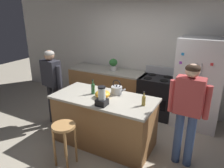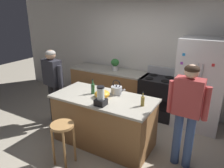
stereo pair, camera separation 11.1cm
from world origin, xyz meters
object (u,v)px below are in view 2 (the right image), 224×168
(tea_kettle, at_px, (116,90))
(bottle_olive_oil, at_px, (93,88))
(person_by_sink_right, at_px, (187,108))
(potted_plant, at_px, (115,64))
(refrigerator, at_px, (200,85))
(bottle_vinegar, at_px, (143,101))
(person_by_island_left, at_px, (53,80))
(stove_range, at_px, (158,97))
(mixing_bowl, at_px, (102,94))
(kitchen_island, at_px, (104,120))
(blender_appliance, at_px, (101,97))
(bar_stool, at_px, (63,133))

(tea_kettle, bearing_deg, bottle_olive_oil, -152.07)
(tea_kettle, bearing_deg, person_by_sink_right, -6.39)
(potted_plant, relative_size, tea_kettle, 1.09)
(refrigerator, xyz_separation_m, bottle_vinegar, (-0.64, -1.49, 0.08))
(person_by_island_left, distance_m, person_by_sink_right, 2.70)
(person_by_island_left, xyz_separation_m, person_by_sink_right, (2.70, -0.02, 0.03))
(person_by_sink_right, height_order, tea_kettle, person_by_sink_right)
(potted_plant, bearing_deg, bottle_olive_oil, -75.65)
(stove_range, relative_size, person_by_sink_right, 0.66)
(potted_plant, distance_m, mixing_bowl, 1.68)
(bottle_olive_oil, relative_size, mixing_bowl, 1.04)
(bottle_vinegar, relative_size, tea_kettle, 0.86)
(kitchen_island, relative_size, bottle_vinegar, 7.70)
(person_by_island_left, distance_m, bottle_vinegar, 2.04)
(kitchen_island, xyz_separation_m, tea_kettle, (0.13, 0.24, 0.53))
(refrigerator, relative_size, bottle_vinegar, 7.84)
(kitchen_island, distance_m, mixing_bowl, 0.52)
(person_by_island_left, bearing_deg, kitchen_island, -5.31)
(mixing_bowl, bearing_deg, kitchen_island, 35.54)
(kitchen_island, height_order, blender_appliance, blender_appliance)
(bar_stool, bearing_deg, bottle_olive_oil, 90.53)
(person_by_sink_right, distance_m, bottle_vinegar, 0.67)
(potted_plant, height_order, tea_kettle, potted_plant)
(stove_range, xyz_separation_m, person_by_sink_right, (0.88, -1.42, 0.54))
(refrigerator, height_order, bottle_olive_oil, refrigerator)
(person_by_sink_right, relative_size, tea_kettle, 6.01)
(person_by_island_left, height_order, bottle_olive_oil, person_by_island_left)
(blender_appliance, distance_m, mixing_bowl, 0.33)
(person_by_sink_right, bearing_deg, mixing_bowl, -175.22)
(bar_stool, xyz_separation_m, bottle_olive_oil, (-0.01, 0.85, 0.47))
(person_by_island_left, distance_m, blender_appliance, 1.51)
(stove_range, relative_size, potted_plant, 3.65)
(potted_plant, relative_size, bottle_vinegar, 1.27)
(person_by_sink_right, distance_m, blender_appliance, 1.31)
(refrigerator, distance_m, bottle_vinegar, 1.62)
(bottle_olive_oil, bearing_deg, potted_plant, 104.35)
(person_by_island_left, height_order, tea_kettle, person_by_island_left)
(bottle_vinegar, bearing_deg, mixing_bowl, -177.90)
(kitchen_island, xyz_separation_m, potted_plant, (-0.64, 1.55, 0.63))
(person_by_island_left, height_order, person_by_sink_right, person_by_sink_right)
(person_by_sink_right, relative_size, bottle_olive_oil, 6.00)
(blender_appliance, distance_m, tea_kettle, 0.54)
(person_by_island_left, distance_m, tea_kettle, 1.44)
(person_by_sink_right, height_order, potted_plant, person_by_sink_right)
(stove_range, bearing_deg, potted_plant, 178.71)
(bottle_vinegar, bearing_deg, blender_appliance, -152.45)
(person_by_island_left, bearing_deg, person_by_sink_right, -0.39)
(person_by_island_left, distance_m, bar_stool, 1.48)
(blender_appliance, relative_size, bottle_olive_oil, 1.16)
(kitchen_island, relative_size, blender_appliance, 5.70)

